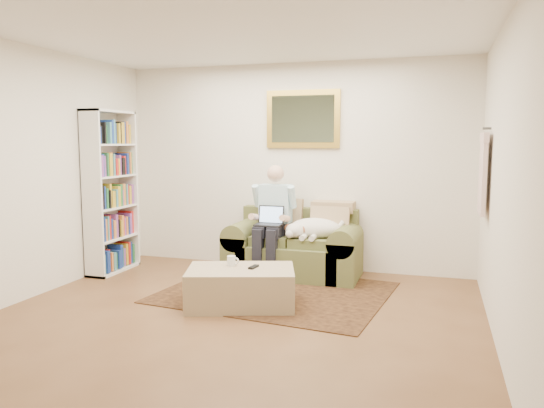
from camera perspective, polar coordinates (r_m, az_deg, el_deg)
The scene contains 12 objects.
room_shell at distance 4.75m, azimuth -4.46°, elevation 2.83°, with size 4.51×5.00×2.61m.
rug at distance 5.79m, azimuth 0.37°, elevation -9.47°, with size 2.31×1.85×0.01m, color black.
sofa at distance 6.46m, azimuth 2.35°, elevation -5.30°, with size 1.59×0.81×0.95m.
seated_man at distance 6.32m, azimuth -0.07°, elevation -1.93°, with size 0.52×0.75×1.34m, color #8CCCD8, non-canonical shape.
laptop at distance 6.25m, azimuth -0.24°, elevation -1.72°, with size 0.31×0.24×0.22m.
sleeping_dog at distance 6.25m, azimuth 4.70°, elevation -2.61°, with size 0.65×0.41×0.24m, color white, non-canonical shape.
ottoman at distance 5.31m, azimuth -3.38°, elevation -8.93°, with size 1.04×0.66×0.38m, color tan.
coffee_mug at distance 5.37m, azimuth -4.40°, elevation -6.11°, with size 0.08×0.08×0.10m, color white.
tv_remote at distance 5.28m, azimuth -1.99°, elevation -6.78°, with size 0.05×0.15×0.02m, color black.
bookshelf at distance 6.86m, azimuth -16.95°, elevation 1.25°, with size 0.28×0.80×2.00m, color white, non-canonical shape.
wall_mirror at distance 6.72m, azimuth 3.34°, elevation 9.11°, with size 0.94×0.04×0.72m.
hanging_shirt at distance 5.66m, azimuth 21.74°, elevation 3.51°, with size 0.06×0.52×0.90m, color beige, non-canonical shape.
Camera 1 is at (1.76, -4.04, 1.62)m, focal length 35.00 mm.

